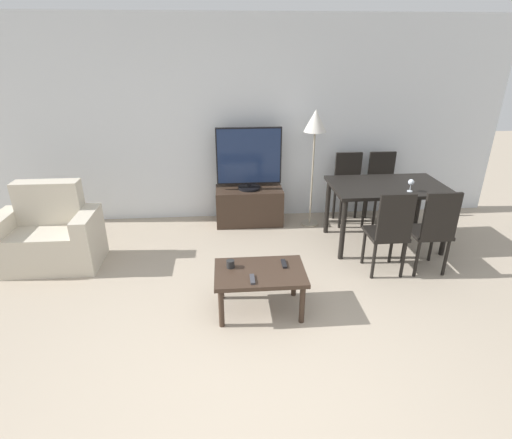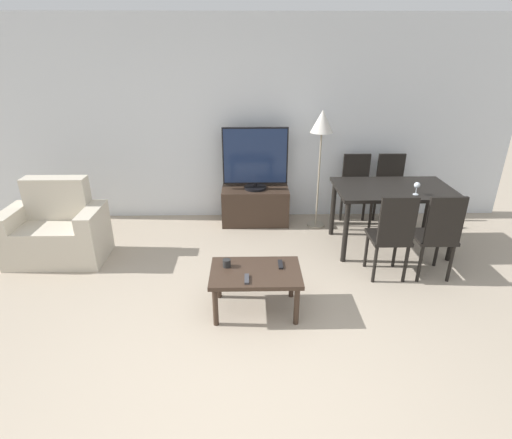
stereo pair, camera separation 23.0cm
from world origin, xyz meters
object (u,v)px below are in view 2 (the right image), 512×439
(tv_stand, at_px, (255,206))
(dining_chair_near, at_px, (392,233))
(coffee_table, at_px, (256,276))
(dining_chair_near_right, at_px, (437,233))
(dining_chair_far_left, at_px, (356,187))
(wine_glass_left, at_px, (417,186))
(remote_secondary, at_px, (247,279))
(floor_lamp, at_px, (322,129))
(dining_table, at_px, (393,195))
(dining_chair_far, at_px, (391,187))
(tv, at_px, (255,159))
(armchair, at_px, (57,232))
(remote_primary, at_px, (280,264))
(cup_white_near, at_px, (227,263))

(tv_stand, bearing_deg, dining_chair_near, -47.42)
(coffee_table, distance_m, dining_chair_near_right, 1.98)
(dining_chair_far_left, distance_m, wine_glass_left, 1.12)
(remote_secondary, relative_size, wine_glass_left, 1.03)
(dining_chair_near_right, relative_size, floor_lamp, 0.61)
(dining_table, relative_size, dining_chair_far, 1.40)
(tv_stand, xyz_separation_m, remote_secondary, (-0.11, -2.20, 0.18))
(tv_stand, relative_size, tv, 1.05)
(floor_lamp, bearing_deg, dining_chair_far_left, 9.83)
(remote_secondary, bearing_deg, armchair, 151.08)
(tv, height_order, wine_glass_left, tv)
(dining_table, bearing_deg, dining_chair_near_right, -72.07)
(tv_stand, height_order, remote_primary, tv_stand)
(tv_stand, relative_size, dining_chair_far, 0.95)
(dining_table, bearing_deg, remote_secondary, -140.64)
(dining_chair_near, height_order, dining_chair_far, same)
(remote_secondary, bearing_deg, cup_white_near, 128.35)
(dining_chair_far, bearing_deg, coffee_table, -133.30)
(tv, xyz_separation_m, floor_lamp, (0.84, -0.13, 0.42))
(remote_primary, bearing_deg, dining_chair_far, 49.06)
(dining_chair_far, height_order, remote_secondary, dining_chair_far)
(tv, xyz_separation_m, remote_secondary, (-0.11, -2.20, -0.49))
(cup_white_near, relative_size, wine_glass_left, 0.51)
(coffee_table, distance_m, remote_primary, 0.26)
(dining_chair_near_right, bearing_deg, dining_chair_far, 90.00)
(dining_chair_far_left, bearing_deg, remote_primary, -121.75)
(dining_table, height_order, wine_glass_left, wine_glass_left)
(wine_glass_left, bearing_deg, dining_chair_far_left, 111.83)
(remote_secondary, relative_size, cup_white_near, 2.02)
(dining_chair_far_left, relative_size, remote_primary, 6.45)
(armchair, distance_m, dining_chair_near_right, 4.21)
(coffee_table, xyz_separation_m, wine_glass_left, (1.81, 1.02, 0.51))
(armchair, xyz_separation_m, tv_stand, (2.31, 0.99, -0.08))
(floor_lamp, bearing_deg, coffee_table, -114.54)
(tv, bearing_deg, wine_glass_left, -29.86)
(dining_chair_far_left, relative_size, floor_lamp, 0.61)
(tv, bearing_deg, remote_secondary, -92.96)
(tv_stand, relative_size, coffee_table, 1.10)
(dining_table, bearing_deg, dining_chair_far_left, 107.93)
(tv, xyz_separation_m, dining_chair_near, (1.39, -1.51, -0.39))
(wine_glass_left, bearing_deg, dining_chair_near, -129.23)
(tv, bearing_deg, dining_chair_near, -47.38)
(tv, relative_size, cup_white_near, 11.69)
(dining_chair_far, height_order, dining_chair_near_right, same)
(armchair, distance_m, tv, 2.58)
(tv, distance_m, coffee_table, 2.12)
(tv, distance_m, remote_secondary, 2.25)
(dining_chair_far_left, distance_m, remote_secondary, 2.63)
(armchair, bearing_deg, floor_lamp, 15.12)
(dining_chair_far_left, height_order, wine_glass_left, dining_chair_far_left)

